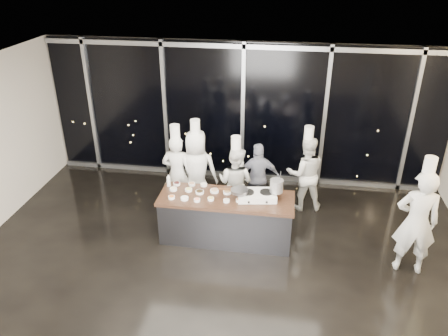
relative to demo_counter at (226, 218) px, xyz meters
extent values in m
plane|color=black|center=(0.00, -0.90, -0.45)|extent=(9.00, 9.00, 0.00)
cube|color=beige|center=(0.00, 2.60, 1.15)|extent=(9.00, 0.02, 3.20)
cube|color=beige|center=(0.00, -0.90, 2.75)|extent=(9.00, 7.00, 0.02)
cube|color=black|center=(0.00, 2.54, 1.15)|extent=(8.90, 0.04, 3.18)
cube|color=#94989C|center=(0.00, 2.49, 2.65)|extent=(8.90, 0.08, 0.10)
cube|color=#94989C|center=(0.00, 2.49, -0.40)|extent=(8.90, 0.08, 0.10)
cube|color=#94989C|center=(-3.60, 2.49, 1.15)|extent=(0.08, 0.08, 3.20)
cube|color=#94989C|center=(-1.80, 2.49, 1.15)|extent=(0.08, 0.08, 3.20)
cube|color=#94989C|center=(0.00, 2.49, 1.15)|extent=(0.08, 0.08, 3.20)
cube|color=#94989C|center=(1.80, 2.49, 1.15)|extent=(0.08, 0.08, 3.20)
cube|color=#94989C|center=(3.60, 2.49, 1.15)|extent=(0.08, 0.08, 3.20)
cube|color=#39393E|center=(0.00, 0.00, -0.03)|extent=(2.40, 0.80, 0.84)
cube|color=#43271C|center=(0.00, 0.00, 0.42)|extent=(2.46, 0.86, 0.06)
cube|color=silver|center=(0.55, 0.05, 0.51)|extent=(0.74, 0.52, 0.12)
cylinder|color=black|center=(0.38, 0.02, 0.58)|extent=(0.27, 0.27, 0.02)
cylinder|color=black|center=(0.72, 0.08, 0.58)|extent=(0.27, 0.27, 0.02)
cylinder|color=black|center=(0.43, -0.19, 0.50)|extent=(0.04, 0.03, 0.04)
cylinder|color=black|center=(0.74, -0.14, 0.50)|extent=(0.04, 0.03, 0.04)
cylinder|color=gray|center=(0.24, -0.01, 0.61)|extent=(0.36, 0.36, 0.05)
cube|color=#4C2B14|center=(-0.03, -0.05, 0.62)|extent=(0.23, 0.07, 0.02)
cylinder|color=#B9B9BC|center=(0.89, 0.10, 0.70)|extent=(0.27, 0.27, 0.24)
cylinder|color=white|center=(-0.97, -0.19, 0.47)|extent=(0.12, 0.12, 0.04)
cylinder|color=orange|center=(-0.97, -0.19, 0.49)|extent=(0.10, 0.10, 0.01)
cylinder|color=white|center=(-1.02, 0.10, 0.47)|extent=(0.14, 0.14, 0.04)
cylinder|color=beige|center=(-1.02, 0.10, 0.49)|extent=(0.11, 0.11, 0.01)
cylinder|color=white|center=(-1.00, 0.31, 0.47)|extent=(0.13, 0.13, 0.04)
cylinder|color=black|center=(-1.00, 0.31, 0.49)|extent=(0.11, 0.11, 0.01)
cylinder|color=white|center=(-0.73, -0.19, 0.47)|extent=(0.14, 0.14, 0.04)
cylinder|color=white|center=(-0.73, -0.19, 0.49)|extent=(0.12, 0.12, 0.01)
cylinder|color=white|center=(-0.73, 0.12, 0.47)|extent=(0.13, 0.13, 0.04)
cylinder|color=#D9D56C|center=(-0.73, 0.12, 0.49)|extent=(0.11, 0.11, 0.01)
cylinder|color=white|center=(-0.72, 0.34, 0.47)|extent=(0.13, 0.13, 0.04)
cylinder|color=#AA7655|center=(-0.72, 0.34, 0.49)|extent=(0.11, 0.11, 0.01)
cylinder|color=white|center=(-0.50, -0.21, 0.47)|extent=(0.11, 0.11, 0.04)
cylinder|color=#F68165|center=(-0.50, -0.21, 0.49)|extent=(0.09, 0.09, 0.01)
cylinder|color=white|center=(-0.51, 0.07, 0.47)|extent=(0.16, 0.16, 0.04)
cylinder|color=black|center=(-0.51, 0.07, 0.49)|extent=(0.13, 0.13, 0.01)
cylinder|color=white|center=(-0.49, 0.36, 0.47)|extent=(0.12, 0.12, 0.04)
cylinder|color=beige|center=(-0.49, 0.36, 0.49)|extent=(0.10, 0.10, 0.01)
cylinder|color=white|center=(-0.26, -0.13, 0.47)|extent=(0.12, 0.12, 0.04)
cylinder|color=#CEB252|center=(-0.26, -0.13, 0.49)|extent=(0.10, 0.10, 0.01)
cylinder|color=white|center=(-0.24, 0.15, 0.47)|extent=(0.16, 0.16, 0.04)
cylinder|color=tan|center=(-0.24, 0.15, 0.49)|extent=(0.13, 0.13, 0.01)
cylinder|color=white|center=(0.03, -0.15, 0.47)|extent=(0.11, 0.11, 0.04)
cylinder|color=#C0B099|center=(0.03, -0.15, 0.49)|extent=(0.09, 0.09, 0.01)
cylinder|color=white|center=(0.00, 0.15, 0.47)|extent=(0.16, 0.16, 0.04)
cylinder|color=brown|center=(0.00, 0.15, 0.49)|extent=(0.13, 0.13, 0.01)
cylinder|color=white|center=(0.25, -0.10, 0.47)|extent=(0.13, 0.13, 0.04)
cylinder|color=#F99F53|center=(0.25, -0.10, 0.49)|extent=(0.11, 0.11, 0.01)
cylinder|color=silver|center=(-1.14, 0.24, 0.54)|extent=(0.07, 0.07, 0.19)
cone|color=silver|center=(-1.14, 0.24, 0.67)|extent=(0.06, 0.06, 0.06)
imported|color=silver|center=(-1.14, 0.86, 0.38)|extent=(0.62, 0.42, 1.67)
cylinder|color=white|center=(-1.14, 0.86, 1.32)|extent=(0.20, 0.20, 0.26)
imported|color=silver|center=(-0.76, 0.98, 0.43)|extent=(0.87, 0.57, 1.76)
cylinder|color=white|center=(-0.76, 0.98, 1.40)|extent=(0.19, 0.19, 0.26)
imported|color=silver|center=(0.06, 0.81, 0.31)|extent=(0.89, 0.78, 1.53)
cylinder|color=white|center=(0.06, 0.81, 1.18)|extent=(0.24, 0.24, 0.26)
imported|color=#141A39|center=(0.49, 1.12, 0.30)|extent=(0.93, 0.53, 1.50)
imported|color=silver|center=(1.44, 1.36, 0.35)|extent=(0.87, 0.73, 1.61)
cylinder|color=white|center=(1.44, 1.36, 1.25)|extent=(0.22, 0.22, 0.26)
imported|color=silver|center=(3.19, -0.40, 0.50)|extent=(0.72, 0.49, 1.90)
cylinder|color=white|center=(3.19, -0.40, 1.54)|extent=(0.20, 0.20, 0.26)
camera|label=1|loc=(1.00, -6.74, 4.51)|focal=35.00mm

